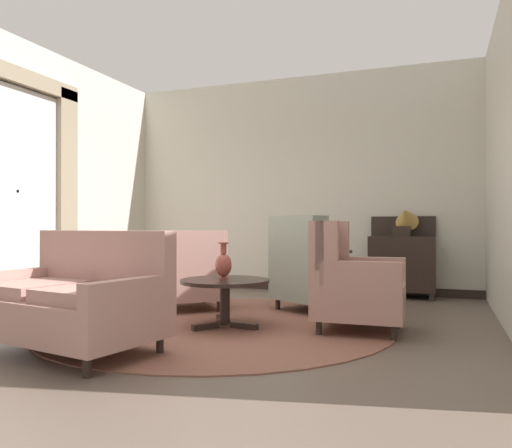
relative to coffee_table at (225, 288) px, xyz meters
name	(u,v)px	position (x,y,z in m)	size (l,w,h in m)	color
ground	(204,330)	(-0.14, -0.19, -0.39)	(9.03, 9.03, 0.00)	brown
wall_back	(296,184)	(-0.14, 3.04, 1.27)	(5.66, 0.08, 3.32)	beige
wall_left	(50,177)	(-2.89, 0.78, 1.27)	(0.08, 4.52, 3.32)	beige
wall_right	(510,157)	(2.61, 0.78, 1.27)	(0.08, 4.52, 3.32)	beige
baseboard_back	(295,287)	(-0.14, 2.99, -0.33)	(5.50, 0.03, 0.12)	black
area_rug	(217,324)	(-0.14, 0.11, -0.38)	(3.56, 3.56, 0.01)	brown
window_with_curtains	(18,178)	(-2.79, 0.15, 1.19)	(0.12, 1.94, 2.82)	silver
coffee_table	(225,288)	(0.00, 0.00, 0.00)	(0.88, 0.88, 0.48)	black
porcelain_vase	(223,264)	(-0.02, 0.01, 0.24)	(0.16, 0.16, 0.37)	brown
settee	(73,301)	(-0.76, -1.27, 0.01)	(1.64, 1.13, 0.96)	tan
armchair_far_left	(351,284)	(1.20, 0.26, 0.06)	(0.84, 0.77, 1.05)	tan
armchair_beside_settee	(308,271)	(0.54, 1.21, 0.08)	(1.02, 1.04, 1.12)	gray
armchair_near_sideboard	(189,275)	(-0.81, 0.80, 0.03)	(1.11, 1.12, 0.95)	tan
side_table	(333,276)	(0.82, 1.20, 0.04)	(0.45, 0.45, 0.73)	black
sideboard	(402,262)	(1.48, 2.75, 0.10)	(0.89, 0.43, 1.14)	black
gramophone	(405,219)	(1.53, 2.66, 0.70)	(0.35, 0.43, 0.49)	black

